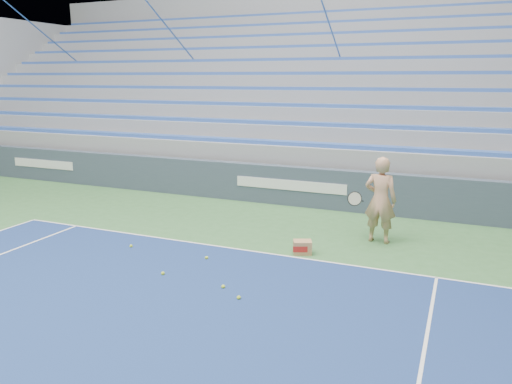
# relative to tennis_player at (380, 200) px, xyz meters

# --- Properties ---
(sponsor_barrier) EXTENTS (30.00, 0.32, 1.10)m
(sponsor_barrier) POSITION_rel_tennis_player_xyz_m (-2.80, 2.34, -0.39)
(sponsor_barrier) COLOR #374353
(sponsor_barrier) RESTS_ON ground
(bleachers) EXTENTS (31.00, 9.15, 7.30)m
(bleachers) POSITION_rel_tennis_player_xyz_m (-2.80, 8.06, 1.41)
(bleachers) COLOR gray
(bleachers) RESTS_ON ground
(tennis_player) EXTENTS (0.97, 0.87, 1.89)m
(tennis_player) POSITION_rel_tennis_player_xyz_m (0.00, 0.00, 0.00)
(tennis_player) COLOR tan
(tennis_player) RESTS_ON ground
(ball_box) EXTENTS (0.45, 0.40, 0.28)m
(ball_box) POSITION_rel_tennis_player_xyz_m (-1.30, -1.37, -0.81)
(ball_box) COLOR #A57B50
(ball_box) RESTS_ON ground
(tennis_ball_0) EXTENTS (0.07, 0.07, 0.07)m
(tennis_ball_0) POSITION_rel_tennis_player_xyz_m (-3.29, -3.44, -0.91)
(tennis_ball_0) COLOR #BBDB2C
(tennis_ball_0) RESTS_ON ground
(tennis_ball_1) EXTENTS (0.07, 0.07, 0.07)m
(tennis_ball_1) POSITION_rel_tennis_player_xyz_m (-2.02, -3.54, -0.91)
(tennis_ball_1) COLOR #BBDB2C
(tennis_ball_1) RESTS_ON ground
(tennis_ball_2) EXTENTS (0.07, 0.07, 0.07)m
(tennis_ball_2) POSITION_rel_tennis_player_xyz_m (-1.59, -3.84, -0.91)
(tennis_ball_2) COLOR #BBDB2C
(tennis_ball_2) RESTS_ON ground
(tennis_ball_3) EXTENTS (0.07, 0.07, 0.07)m
(tennis_ball_3) POSITION_rel_tennis_player_xyz_m (-2.95, -2.42, -0.91)
(tennis_ball_3) COLOR #BBDB2C
(tennis_ball_3) RESTS_ON ground
(tennis_ball_4) EXTENTS (0.07, 0.07, 0.07)m
(tennis_ball_4) POSITION_rel_tennis_player_xyz_m (-4.75, -2.42, -0.91)
(tennis_ball_4) COLOR #BBDB2C
(tennis_ball_4) RESTS_ON ground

